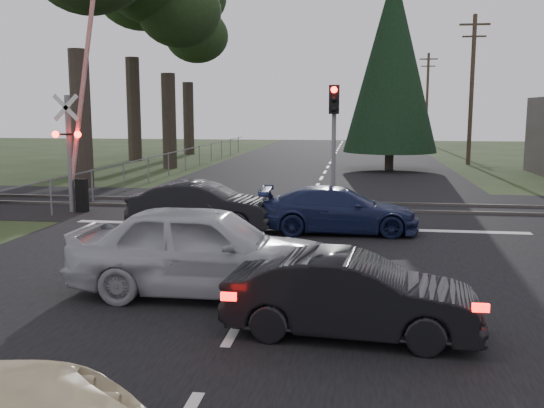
% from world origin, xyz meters
% --- Properties ---
extents(ground, '(120.00, 120.00, 0.00)m').
position_xyz_m(ground, '(0.00, 0.00, 0.00)').
color(ground, '#213217').
rests_on(ground, ground).
extents(road, '(14.00, 100.00, 0.01)m').
position_xyz_m(road, '(0.00, 10.00, 0.01)').
color(road, black).
rests_on(road, ground).
extents(rail_corridor, '(120.00, 8.00, 0.01)m').
position_xyz_m(rail_corridor, '(0.00, 12.00, 0.01)').
color(rail_corridor, black).
rests_on(rail_corridor, ground).
extents(stop_line, '(13.00, 0.35, 0.00)m').
position_xyz_m(stop_line, '(0.00, 8.20, 0.01)').
color(stop_line, silver).
rests_on(stop_line, ground).
extents(rail_near, '(120.00, 0.12, 0.10)m').
position_xyz_m(rail_near, '(0.00, 11.20, 0.05)').
color(rail_near, '#59544C').
rests_on(rail_near, ground).
extents(rail_far, '(120.00, 0.12, 0.10)m').
position_xyz_m(rail_far, '(0.00, 12.80, 0.05)').
color(rail_far, '#59544C').
rests_on(rail_far, ground).
extents(crossing_signal, '(1.62, 0.38, 6.96)m').
position_xyz_m(crossing_signal, '(-7.27, 9.79, 2.06)').
color(crossing_signal, slate).
rests_on(crossing_signal, ground).
extents(traffic_signal_center, '(0.32, 0.48, 4.10)m').
position_xyz_m(traffic_signal_center, '(1.00, 10.68, 2.81)').
color(traffic_signal_center, slate).
rests_on(traffic_signal_center, ground).
extents(utility_pole_mid, '(1.80, 0.26, 9.00)m').
position_xyz_m(utility_pole_mid, '(8.50, 30.00, 4.73)').
color(utility_pole_mid, '#4C3D2D').
rests_on(utility_pole_mid, ground).
extents(utility_pole_far, '(1.80, 0.26, 9.00)m').
position_xyz_m(utility_pole_far, '(8.50, 55.00, 4.73)').
color(utility_pole_far, '#4C3D2D').
rests_on(utility_pole_far, ground).
extents(euc_tree_e, '(6.00, 6.00, 13.20)m').
position_xyz_m(euc_tree_e, '(-11.00, 36.00, 9.51)').
color(euc_tree_e, '#473D33').
rests_on(euc_tree_e, ground).
extents(conifer_tree, '(5.20, 5.20, 11.00)m').
position_xyz_m(conifer_tree, '(3.50, 26.00, 5.99)').
color(conifer_tree, '#473D33').
rests_on(conifer_tree, ground).
extents(fence_left, '(0.10, 36.00, 1.20)m').
position_xyz_m(fence_left, '(-7.80, 22.50, 0.00)').
color(fence_left, slate).
rests_on(fence_left, ground).
extents(dark_hatchback, '(3.81, 1.59, 1.22)m').
position_xyz_m(dark_hatchback, '(1.75, -0.07, 0.61)').
color(dark_hatchback, black).
rests_on(dark_hatchback, ground).
extents(silver_car, '(4.85, 1.97, 1.65)m').
position_xyz_m(silver_car, '(-0.90, 1.63, 0.82)').
color(silver_car, '#A8ABB0').
rests_on(silver_car, ground).
extents(blue_sedan, '(4.37, 1.95, 1.25)m').
position_xyz_m(blue_sedan, '(1.30, 7.64, 0.62)').
color(blue_sedan, '#171F45').
rests_on(blue_sedan, ground).
extents(dark_car_far, '(4.11, 1.59, 1.34)m').
position_xyz_m(dark_car_far, '(-2.49, 7.51, 0.67)').
color(dark_car_far, black).
rests_on(dark_car_far, ground).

